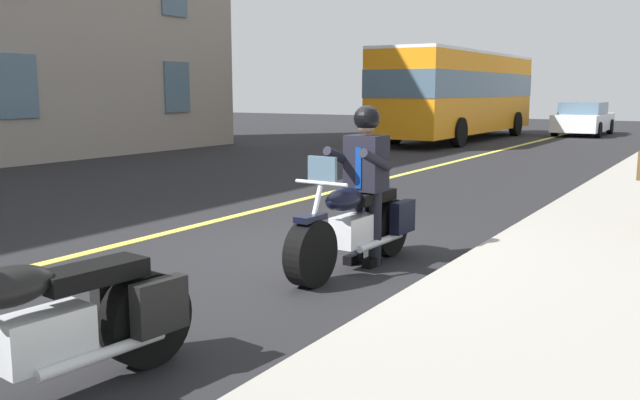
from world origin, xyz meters
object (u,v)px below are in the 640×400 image
(rider_main, at_px, (366,171))
(bus_near, at_px, (459,91))
(motorcycle_parked, at_px, (51,330))
(motorcycle_main, at_px, (356,227))
(car_silver, at_px, (583,119))

(rider_main, xyz_separation_m, bus_near, (-18.62, -5.81, 0.84))
(motorcycle_parked, bearing_deg, motorcycle_main, 179.05)
(rider_main, height_order, motorcycle_parked, rider_main)
(motorcycle_main, xyz_separation_m, car_silver, (-24.36, -2.27, 0.24))
(motorcycle_main, height_order, bus_near, bus_near)
(motorcycle_main, xyz_separation_m, bus_near, (-18.80, -5.81, 1.42))
(motorcycle_main, height_order, car_silver, car_silver)
(bus_near, distance_m, car_silver, 6.69)
(bus_near, height_order, car_silver, bus_near)
(motorcycle_main, relative_size, car_silver, 0.48)
(car_silver, bearing_deg, bus_near, -32.51)
(rider_main, bearing_deg, motorcycle_parked, -0.99)
(rider_main, bearing_deg, motorcycle_main, -1.73)
(motorcycle_main, distance_m, motorcycle_parked, 3.75)
(motorcycle_parked, distance_m, bus_near, 23.32)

